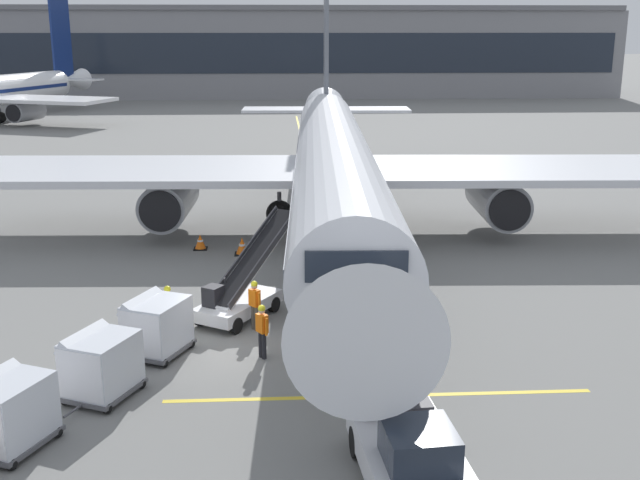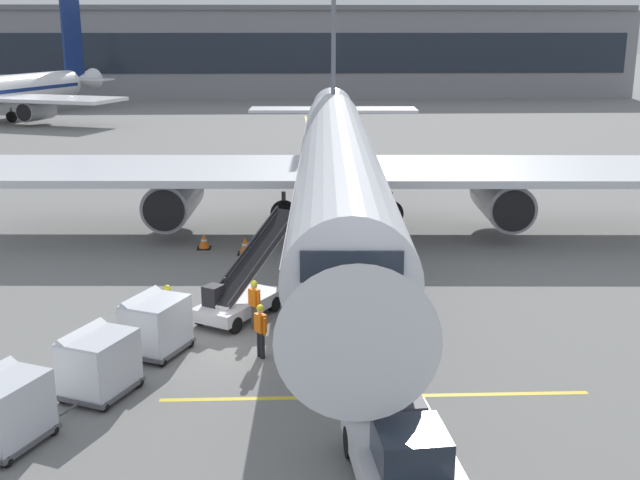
{
  "view_description": "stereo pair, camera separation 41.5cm",
  "coord_description": "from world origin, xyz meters",
  "px_view_note": "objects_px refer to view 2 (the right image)",
  "views": [
    {
      "loc": [
        1.5,
        -23.17,
        9.89
      ],
      "look_at": [
        2.93,
        2.33,
        2.95
      ],
      "focal_mm": 43.59,
      "sensor_mm": 36.0,
      "label": 1
    },
    {
      "loc": [
        1.91,
        -23.19,
        9.89
      ],
      "look_at": [
        2.93,
        2.33,
        2.95
      ],
      "focal_mm": 43.59,
      "sensor_mm": 36.0,
      "label": 2
    }
  ],
  "objects_px": {
    "safety_cone_engine_keepout": "(204,241)",
    "safety_cone_wingtip": "(245,246)",
    "baggage_cart_second": "(98,362)",
    "ground_crew_wingwalker": "(261,327)",
    "pushback_tug": "(403,455)",
    "ground_crew_by_carts": "(163,318)",
    "baggage_cart_lead": "(155,324)",
    "parked_airplane": "(338,161)",
    "belt_loader": "(241,291)",
    "baggage_cart_third": "(3,408)",
    "ground_crew_by_loader": "(168,306)",
    "ground_crew_marshaller": "(254,302)"
  },
  "relations": [
    {
      "from": "pushback_tug",
      "to": "ground_crew_by_carts",
      "type": "height_order",
      "value": "pushback_tug"
    },
    {
      "from": "ground_crew_by_carts",
      "to": "ground_crew_wingwalker",
      "type": "distance_m",
      "value": 3.26
    },
    {
      "from": "belt_loader",
      "to": "ground_crew_by_loader",
      "type": "distance_m",
      "value": 2.86
    },
    {
      "from": "parked_airplane",
      "to": "baggage_cart_second",
      "type": "distance_m",
      "value": 19.66
    },
    {
      "from": "parked_airplane",
      "to": "ground_crew_marshaller",
      "type": "xyz_separation_m",
      "value": [
        -3.62,
        -13.12,
        -2.61
      ]
    },
    {
      "from": "baggage_cart_third",
      "to": "safety_cone_engine_keepout",
      "type": "height_order",
      "value": "baggage_cart_third"
    },
    {
      "from": "parked_airplane",
      "to": "ground_crew_by_carts",
      "type": "relative_size",
      "value": 27.01
    },
    {
      "from": "ground_crew_by_carts",
      "to": "belt_loader",
      "type": "bearing_deg",
      "value": 50.04
    },
    {
      "from": "pushback_tug",
      "to": "ground_crew_by_loader",
      "type": "distance_m",
      "value": 11.36
    },
    {
      "from": "pushback_tug",
      "to": "safety_cone_engine_keepout",
      "type": "bearing_deg",
      "value": 108.04
    },
    {
      "from": "baggage_cart_third",
      "to": "ground_crew_wingwalker",
      "type": "distance_m",
      "value": 7.9
    },
    {
      "from": "ground_crew_wingwalker",
      "to": "baggage_cart_lead",
      "type": "bearing_deg",
      "value": 172.15
    },
    {
      "from": "ground_crew_wingwalker",
      "to": "safety_cone_wingtip",
      "type": "relative_size",
      "value": 2.23
    },
    {
      "from": "baggage_cart_third",
      "to": "ground_crew_by_loader",
      "type": "bearing_deg",
      "value": 67.46
    },
    {
      "from": "ground_crew_marshaller",
      "to": "ground_crew_wingwalker",
      "type": "distance_m",
      "value": 2.39
    },
    {
      "from": "parked_airplane",
      "to": "safety_cone_wingtip",
      "type": "distance_m",
      "value": 6.72
    },
    {
      "from": "safety_cone_engine_keepout",
      "to": "safety_cone_wingtip",
      "type": "height_order",
      "value": "safety_cone_wingtip"
    },
    {
      "from": "baggage_cart_third",
      "to": "ground_crew_by_loader",
      "type": "xyz_separation_m",
      "value": [
        2.93,
        7.07,
        -0.0
      ]
    },
    {
      "from": "safety_cone_engine_keepout",
      "to": "ground_crew_by_loader",
      "type": "bearing_deg",
      "value": -90.29
    },
    {
      "from": "safety_cone_engine_keepout",
      "to": "baggage_cart_second",
      "type": "bearing_deg",
      "value": -95.11
    },
    {
      "from": "parked_airplane",
      "to": "baggage_cart_lead",
      "type": "xyz_separation_m",
      "value": [
        -6.65,
        -15.03,
        -2.61
      ]
    },
    {
      "from": "baggage_cart_lead",
      "to": "ground_crew_by_carts",
      "type": "bearing_deg",
      "value": 66.93
    },
    {
      "from": "pushback_tug",
      "to": "safety_cone_wingtip",
      "type": "distance_m",
      "value": 19.41
    },
    {
      "from": "ground_crew_wingwalker",
      "to": "parked_airplane",
      "type": "bearing_deg",
      "value": 77.88
    },
    {
      "from": "baggage_cart_lead",
      "to": "safety_cone_wingtip",
      "type": "distance_m",
      "value": 11.37
    },
    {
      "from": "parked_airplane",
      "to": "ground_crew_by_loader",
      "type": "relative_size",
      "value": 27.01
    },
    {
      "from": "belt_loader",
      "to": "baggage_cart_third",
      "type": "bearing_deg",
      "value": -121.11
    },
    {
      "from": "safety_cone_wingtip",
      "to": "parked_airplane",
      "type": "bearing_deg",
      "value": 41.33
    },
    {
      "from": "baggage_cart_lead",
      "to": "safety_cone_wingtip",
      "type": "xyz_separation_m",
      "value": [
        2.22,
        11.13,
        -0.62
      ]
    },
    {
      "from": "baggage_cart_second",
      "to": "ground_crew_wingwalker",
      "type": "distance_m",
      "value": 5.03
    },
    {
      "from": "ground_crew_marshaller",
      "to": "baggage_cart_lead",
      "type": "bearing_deg",
      "value": -147.7
    },
    {
      "from": "belt_loader",
      "to": "baggage_cart_second",
      "type": "relative_size",
      "value": 1.78
    },
    {
      "from": "baggage_cart_lead",
      "to": "safety_cone_engine_keepout",
      "type": "bearing_deg",
      "value": 88.88
    },
    {
      "from": "parked_airplane",
      "to": "pushback_tug",
      "type": "relative_size",
      "value": 10.36
    },
    {
      "from": "belt_loader",
      "to": "safety_cone_engine_keepout",
      "type": "relative_size",
      "value": 7.01
    },
    {
      "from": "baggage_cart_second",
      "to": "ground_crew_by_carts",
      "type": "bearing_deg",
      "value": 68.61
    },
    {
      "from": "baggage_cart_lead",
      "to": "parked_airplane",
      "type": "bearing_deg",
      "value": 66.14
    },
    {
      "from": "safety_cone_wingtip",
      "to": "baggage_cart_third",
      "type": "bearing_deg",
      "value": -106.62
    },
    {
      "from": "baggage_cart_third",
      "to": "ground_crew_wingwalker",
      "type": "xyz_separation_m",
      "value": [
        6.07,
        5.05,
        -0.0
      ]
    },
    {
      "from": "baggage_cart_lead",
      "to": "ground_crew_by_carts",
      "type": "xyz_separation_m",
      "value": [
        0.19,
        0.44,
        -0.0
      ]
    },
    {
      "from": "baggage_cart_second",
      "to": "parked_airplane",
      "type": "bearing_deg",
      "value": 66.57
    },
    {
      "from": "pushback_tug",
      "to": "ground_crew_by_loader",
      "type": "xyz_separation_m",
      "value": [
        -6.52,
        9.3,
        0.17
      ]
    },
    {
      "from": "baggage_cart_lead",
      "to": "baggage_cart_third",
      "type": "xyz_separation_m",
      "value": [
        -2.75,
        -5.51,
        0.0
      ]
    },
    {
      "from": "baggage_cart_lead",
      "to": "ground_crew_by_carts",
      "type": "height_order",
      "value": "baggage_cart_lead"
    },
    {
      "from": "belt_loader",
      "to": "ground_crew_by_loader",
      "type": "height_order",
      "value": "belt_loader"
    },
    {
      "from": "ground_crew_wingwalker",
      "to": "belt_loader",
      "type": "bearing_deg",
      "value": 102.37
    },
    {
      "from": "baggage_cart_third",
      "to": "ground_crew_wingwalker",
      "type": "height_order",
      "value": "baggage_cart_third"
    },
    {
      "from": "belt_loader",
      "to": "ground_crew_by_loader",
      "type": "xyz_separation_m",
      "value": [
        -2.33,
        -1.66,
        0.08
      ]
    },
    {
      "from": "parked_airplane",
      "to": "baggage_cart_lead",
      "type": "bearing_deg",
      "value": -113.86
    },
    {
      "from": "baggage_cart_lead",
      "to": "ground_crew_by_loader",
      "type": "xyz_separation_m",
      "value": [
        0.18,
        1.56,
        -0.0
      ]
    }
  ]
}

